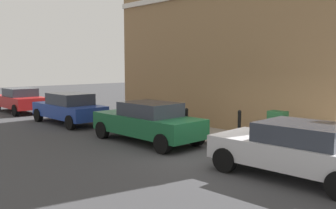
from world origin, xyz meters
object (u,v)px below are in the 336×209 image
object	(u,v)px
car_silver	(296,148)
bollard_near_cabinet	(239,124)
car_red	(20,100)
car_blue	(69,108)
utility_cabinet	(277,130)
car_green	(148,121)
bollard_far_kerb	(186,121)

from	to	relation	value
car_silver	bollard_near_cabinet	size ratio (longest dim) A/B	3.87
car_red	car_blue	bearing A→B (deg)	-178.44
car_silver	utility_cabinet	distance (m)	2.75
car_green	bollard_far_kerb	world-z (taller)	car_green
utility_cabinet	bollard_far_kerb	world-z (taller)	utility_cabinet
car_green	utility_cabinet	world-z (taller)	car_green
car_silver	utility_cabinet	bearing A→B (deg)	-53.14
car_green	bollard_near_cabinet	size ratio (longest dim) A/B	4.26
car_blue	bollard_near_cabinet	size ratio (longest dim) A/B	4.15
utility_cabinet	bollard_far_kerb	bearing A→B (deg)	103.97
car_red	bollard_near_cabinet	bearing A→B (deg)	-169.56
car_red	bollard_near_cabinet	size ratio (longest dim) A/B	4.00
car_blue	utility_cabinet	size ratio (longest dim) A/B	3.75
car_green	utility_cabinet	bearing A→B (deg)	-151.42
car_green	car_blue	distance (m)	5.70
car_blue	utility_cabinet	distance (m)	9.83
car_silver	car_green	bearing A→B (deg)	-1.91
utility_cabinet	bollard_near_cabinet	xyz separation A→B (m)	(0.10, 1.52, 0.02)
bollard_near_cabinet	car_blue	bearing A→B (deg)	105.23
car_silver	car_red	xyz separation A→B (m)	(0.03, 17.05, 0.01)
car_blue	bollard_far_kerb	world-z (taller)	car_blue
car_silver	bollard_far_kerb	bearing A→B (deg)	-16.88
car_green	car_blue	bearing A→B (deg)	-0.21
car_blue	bollard_near_cabinet	world-z (taller)	car_blue
car_blue	utility_cabinet	bearing A→B (deg)	-167.26
car_blue	bollard_near_cabinet	bearing A→B (deg)	-164.37
utility_cabinet	bollard_far_kerb	size ratio (longest dim) A/B	1.11
car_green	car_blue	size ratio (longest dim) A/B	1.03
car_blue	bollard_far_kerb	size ratio (longest dim) A/B	4.15
bollard_far_kerb	utility_cabinet	bearing A→B (deg)	-76.03
car_red	bollard_far_kerb	bearing A→B (deg)	-172.48
car_green	car_silver	bearing A→B (deg)	179.66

